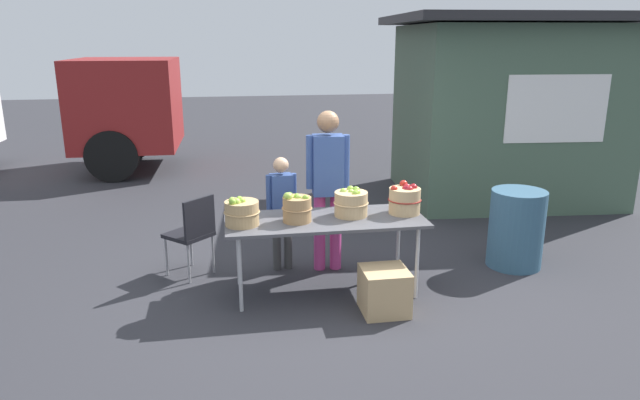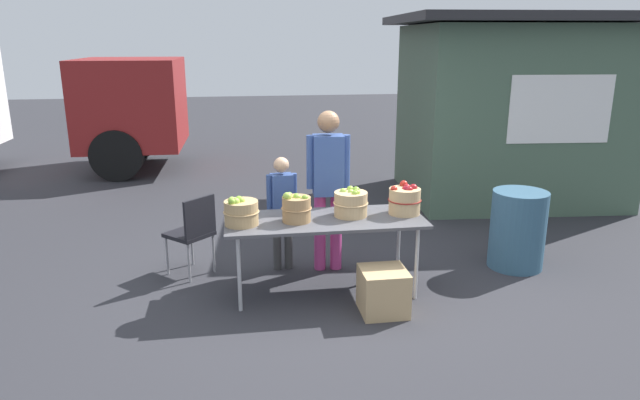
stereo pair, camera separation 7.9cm
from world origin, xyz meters
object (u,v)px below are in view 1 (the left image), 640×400
at_px(apple_basket_green_0, 241,212).
at_px(produce_crate, 384,291).
at_px(apple_basket_red_0, 405,199).
at_px(folding_chair, 193,230).
at_px(market_table, 325,223).
at_px(trash_barrel, 516,229).
at_px(child_customer, 282,205).
at_px(apple_basket_green_2, 351,203).
at_px(apple_basket_green_1, 297,208).
at_px(vendor_adult, 328,178).

relative_size(apple_basket_green_0, produce_crate, 0.81).
xyz_separation_m(apple_basket_red_0, folding_chair, (-2.07, 0.56, -0.38)).
bearing_deg(apple_basket_green_0, market_table, 4.57).
height_order(folding_chair, trash_barrel, folding_chair).
relative_size(apple_basket_green_0, child_customer, 0.27).
xyz_separation_m(apple_basket_green_2, trash_barrel, (1.89, 0.25, -0.45)).
bearing_deg(apple_basket_green_2, apple_basket_green_1, -170.06).
height_order(child_customer, folding_chair, child_customer).
relative_size(trash_barrel, produce_crate, 2.06).
xyz_separation_m(market_table, trash_barrel, (2.16, 0.31, -0.28)).
distance_m(market_table, apple_basket_green_0, 0.81).
relative_size(folding_chair, trash_barrel, 1.01).
bearing_deg(folding_chair, market_table, 109.81).
bearing_deg(apple_basket_green_1, apple_basket_red_0, 4.42).
relative_size(market_table, apple_basket_green_2, 5.59).
distance_m(vendor_adult, child_customer, 0.56).
xyz_separation_m(vendor_adult, trash_barrel, (2.03, -0.25, -0.58)).
height_order(apple_basket_green_1, folding_chair, apple_basket_green_1).
height_order(apple_basket_green_0, apple_basket_green_1, apple_basket_green_1).
height_order(market_table, produce_crate, market_table).
bearing_deg(apple_basket_green_2, folding_chair, 160.40).
relative_size(apple_basket_green_0, apple_basket_green_1, 1.14).
bearing_deg(apple_basket_red_0, market_table, -176.99).
height_order(apple_basket_red_0, folding_chair, apple_basket_red_0).
distance_m(folding_chair, trash_barrel, 3.45).
distance_m(folding_chair, produce_crate, 2.09).
relative_size(apple_basket_green_0, vendor_adult, 0.19).
bearing_deg(folding_chair, produce_crate, 101.91).
distance_m(apple_basket_green_2, trash_barrel, 1.96).
bearing_deg(produce_crate, child_customer, 124.64).
height_order(market_table, apple_basket_green_1, apple_basket_green_1).
distance_m(market_table, vendor_adult, 0.65).
distance_m(apple_basket_green_2, apple_basket_red_0, 0.53).
bearing_deg(produce_crate, apple_basket_green_1, 146.38).
distance_m(child_customer, produce_crate, 1.51).
xyz_separation_m(apple_basket_green_0, child_customer, (0.44, 0.70, -0.15)).
bearing_deg(apple_basket_green_0, trash_barrel, 7.14).
height_order(apple_basket_green_1, apple_basket_red_0, apple_basket_red_0).
bearing_deg(vendor_adult, produce_crate, 110.33).
height_order(market_table, child_customer, child_customer).
height_order(vendor_adult, trash_barrel, vendor_adult).
bearing_deg(trash_barrel, apple_basket_red_0, -169.01).
bearing_deg(apple_basket_green_0, apple_basket_green_2, 6.33).
xyz_separation_m(apple_basket_green_2, vendor_adult, (-0.14, 0.51, 0.13)).
relative_size(market_table, apple_basket_red_0, 5.82).
bearing_deg(trash_barrel, apple_basket_green_2, -172.41).
distance_m(apple_basket_green_0, apple_basket_green_2, 1.06).
xyz_separation_m(apple_basket_green_0, folding_chair, (-0.49, 0.67, -0.37)).
distance_m(apple_basket_green_1, vendor_adult, 0.74).
height_order(apple_basket_red_0, child_customer, child_customer).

